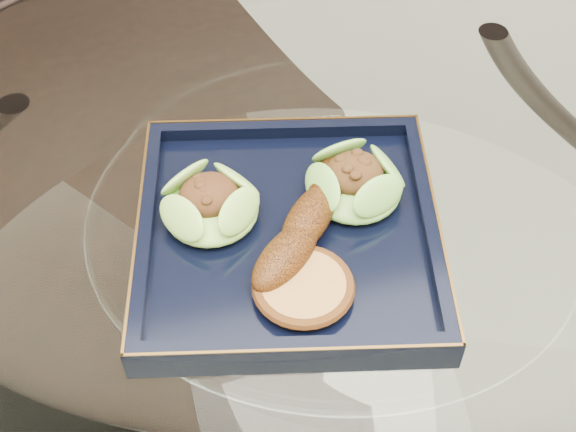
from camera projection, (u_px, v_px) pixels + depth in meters
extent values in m
cylinder|color=white|center=(330.00, 253.00, 0.74)|extent=(1.10, 1.10, 0.01)
torus|color=black|center=(330.00, 253.00, 0.74)|extent=(1.13, 1.13, 0.02)
cylinder|color=black|center=(446.00, 236.00, 1.25)|extent=(0.04, 0.04, 0.75)
cylinder|color=black|center=(82.00, 305.00, 1.16)|extent=(0.04, 0.04, 0.75)
cube|color=black|center=(149.00, 193.00, 1.17)|extent=(0.52, 0.52, 0.04)
cylinder|color=black|center=(103.00, 429.00, 1.19)|extent=(0.03, 0.03, 0.46)
cylinder|color=black|center=(316.00, 329.00, 1.31)|extent=(0.03, 0.03, 0.46)
cylinder|color=black|center=(31.00, 259.00, 1.40)|extent=(0.03, 0.03, 0.46)
cylinder|color=black|center=(219.00, 186.00, 1.52)|extent=(0.03, 0.03, 0.46)
cube|color=black|center=(288.00, 238.00, 0.73)|extent=(0.32, 0.32, 0.02)
ellipsoid|color=#70AC32|center=(210.00, 206.00, 0.72)|extent=(0.10, 0.10, 0.03)
ellipsoid|color=#559C2D|center=(355.00, 184.00, 0.74)|extent=(0.10, 0.10, 0.03)
ellipsoid|color=#5A2B09|center=(309.00, 218.00, 0.71)|extent=(0.14, 0.16, 0.03)
cylinder|color=#CB8D43|center=(303.00, 288.00, 0.67)|extent=(0.10, 0.10, 0.01)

